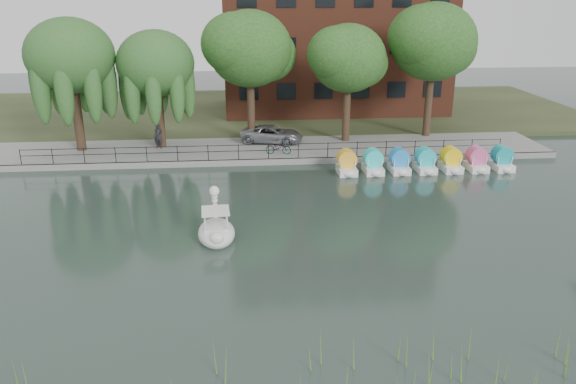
{
  "coord_description": "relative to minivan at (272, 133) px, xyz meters",
  "views": [
    {
      "loc": [
        -1.85,
        -22.82,
        11.01
      ],
      "look_at": [
        0.5,
        4.0,
        1.3
      ],
      "focal_mm": 35.0,
      "sensor_mm": 36.0,
      "label": 1
    }
  ],
  "objects": [
    {
      "name": "bicycle",
      "position": [
        0.25,
        -3.16,
        -0.22
      ],
      "size": [
        0.92,
        1.8,
        1.0
      ],
      "primitive_type": "imported",
      "rotation": [
        0.0,
        0.0,
        1.38
      ],
      "color": "gray",
      "rests_on": "promenade"
    },
    {
      "name": "willow_mid",
      "position": [
        -7.98,
        -0.38,
        5.13
      ],
      "size": [
        5.32,
        5.32,
        8.15
      ],
      "color": "#473323",
      "rests_on": "promenade"
    },
    {
      "name": "land_strip",
      "position": [
        -0.48,
        12.62,
        -0.94
      ],
      "size": [
        60.0,
        22.0,
        0.36
      ],
      "primitive_type": "cube",
      "color": "#47512D",
      "rests_on": "ground_plane"
    },
    {
      "name": "willow_left",
      "position": [
        -13.48,
        -0.88,
        5.75
      ],
      "size": [
        5.88,
        5.88,
        9.01
      ],
      "color": "#473323",
      "rests_on": "promenade"
    },
    {
      "name": "swan_boat",
      "position": [
        -3.57,
        -15.94,
        -0.61
      ],
      "size": [
        1.89,
        2.89,
        2.32
      ],
      "rotation": [
        0.0,
        0.0,
        0.06
      ],
      "color": "white",
      "rests_on": "ground_plane"
    },
    {
      "name": "apartment_building",
      "position": [
        6.52,
        12.59,
        8.24
      ],
      "size": [
        20.0,
        10.07,
        18.0
      ],
      "color": "#4C1E16",
      "rests_on": "land_strip"
    },
    {
      "name": "broadleaf_right",
      "position": [
        5.52,
        0.12,
        5.27
      ],
      "size": [
        5.4,
        5.4,
        8.32
      ],
      "color": "#473323",
      "rests_on": "promenade"
    },
    {
      "name": "kerb",
      "position": [
        -0.48,
        -4.33,
        -0.92
      ],
      "size": [
        40.0,
        0.25,
        0.4
      ],
      "primitive_type": "cube",
      "color": "gray",
      "rests_on": "ground_plane"
    },
    {
      "name": "ground_plane",
      "position": [
        -0.48,
        -17.38,
        -1.12
      ],
      "size": [
        120.0,
        120.0,
        0.0
      ],
      "primitive_type": "plane",
      "color": "#3C4F47"
    },
    {
      "name": "pedal_boat_row",
      "position": [
        9.46,
        -6.61,
        -0.51
      ],
      "size": [
        11.35,
        1.7,
        1.4
      ],
      "color": "white",
      "rests_on": "ground_plane"
    },
    {
      "name": "broadleaf_far",
      "position": [
        12.02,
        1.12,
        6.28
      ],
      "size": [
        6.3,
        6.3,
        9.71
      ],
      "color": "#473323",
      "rests_on": "promenade"
    },
    {
      "name": "railing",
      "position": [
        -0.48,
        -4.13,
        0.02
      ],
      "size": [
        32.0,
        0.05,
        1.0
      ],
      "color": "black",
      "rests_on": "promenade"
    },
    {
      "name": "pedestrian",
      "position": [
        -8.1,
        -0.89,
        0.27
      ],
      "size": [
        0.74,
        0.53,
        1.98
      ],
      "primitive_type": "imported",
      "rotation": [
        0.0,
        0.0,
        6.22
      ],
      "color": "black",
      "rests_on": "promenade"
    },
    {
      "name": "broadleaf_center",
      "position": [
        -1.48,
        0.62,
        5.94
      ],
      "size": [
        6.0,
        6.0,
        9.25
      ],
      "color": "#473323",
      "rests_on": "promenade"
    },
    {
      "name": "promenade",
      "position": [
        -0.48,
        -1.38,
        -0.92
      ],
      "size": [
        40.0,
        6.0,
        0.4
      ],
      "primitive_type": "cube",
      "color": "gray",
      "rests_on": "ground_plane"
    },
    {
      "name": "reed_bank",
      "position": [
        1.52,
        -26.88,
        -0.52
      ],
      "size": [
        24.0,
        2.4,
        1.2
      ],
      "color": "#669938",
      "rests_on": "ground_plane"
    },
    {
      "name": "minivan",
      "position": [
        0.0,
        0.0,
        0.0
      ],
      "size": [
        3.61,
        5.62,
        1.44
      ],
      "primitive_type": "imported",
      "rotation": [
        0.0,
        0.0,
        1.32
      ],
      "color": "gray",
      "rests_on": "promenade"
    }
  ]
}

